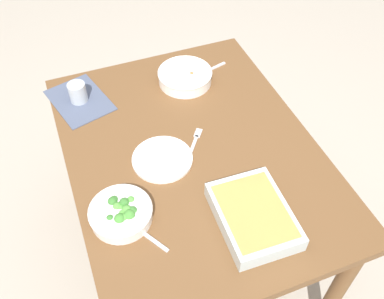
% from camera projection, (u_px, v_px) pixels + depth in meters
% --- Properties ---
extents(ground_plane, '(6.00, 6.00, 0.00)m').
position_uv_depth(ground_plane, '(192.00, 248.00, 2.14)').
color(ground_plane, '#B2A899').
extents(dining_table, '(1.20, 0.90, 0.74)m').
position_uv_depth(dining_table, '(192.00, 165.00, 1.65)').
color(dining_table, brown).
rests_on(dining_table, ground_plane).
extents(placemat, '(0.32, 0.27, 0.00)m').
position_uv_depth(placemat, '(80.00, 100.00, 1.77)').
color(placemat, '#4C5670').
rests_on(placemat, dining_table).
extents(stew_bowl, '(0.23, 0.23, 0.06)m').
position_uv_depth(stew_bowl, '(185.00, 76.00, 1.82)').
color(stew_bowl, white).
rests_on(stew_bowl, dining_table).
extents(broccoli_bowl, '(0.21, 0.21, 0.07)m').
position_uv_depth(broccoli_bowl, '(121.00, 213.00, 1.37)').
color(broccoli_bowl, white).
rests_on(broccoli_bowl, dining_table).
extents(baking_dish, '(0.31, 0.23, 0.06)m').
position_uv_depth(baking_dish, '(253.00, 215.00, 1.36)').
color(baking_dish, silver).
rests_on(baking_dish, dining_table).
extents(drink_cup, '(0.07, 0.07, 0.08)m').
position_uv_depth(drink_cup, '(78.00, 94.00, 1.74)').
color(drink_cup, '#B2BCC6').
rests_on(drink_cup, dining_table).
extents(side_plate, '(0.22, 0.22, 0.01)m').
position_uv_depth(side_plate, '(162.00, 159.00, 1.55)').
color(side_plate, white).
rests_on(side_plate, dining_table).
extents(spoon_by_stew, '(0.06, 0.17, 0.01)m').
position_uv_depth(spoon_by_stew, '(205.00, 72.00, 1.89)').
color(spoon_by_stew, silver).
rests_on(spoon_by_stew, dining_table).
extents(spoon_by_broccoli, '(0.16, 0.11, 0.01)m').
position_uv_depth(spoon_by_broccoli, '(141.00, 231.00, 1.35)').
color(spoon_by_broccoli, silver).
rests_on(spoon_by_broccoli, dining_table).
extents(fork_on_table, '(0.15, 0.12, 0.01)m').
position_uv_depth(fork_on_table, '(194.00, 143.00, 1.61)').
color(fork_on_table, silver).
rests_on(fork_on_table, dining_table).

